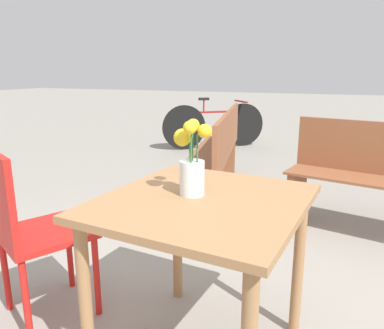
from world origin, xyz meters
The scene contains 5 objects.
table_front centered at (0.00, 0.00, 0.62)m, with size 0.83×0.88×0.73m.
flower_vase centered at (-0.06, 0.02, 0.85)m, with size 0.15×0.15×0.31m.
cafe_chair centered at (-0.86, -0.07, 0.51)m, with size 0.54×0.54×0.88m.
bench_middle centered at (-0.60, 2.02, 0.47)m, with size 0.72×1.92×0.85m.
bicycle centered at (-1.44, 4.38, 0.36)m, with size 1.34×1.12×0.81m.
Camera 1 is at (0.48, -1.31, 1.22)m, focal length 35.00 mm.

